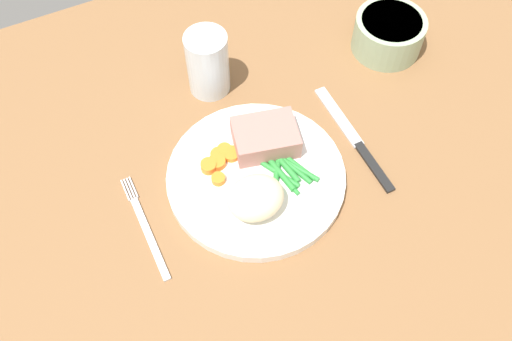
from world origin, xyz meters
TOP-DOWN VIEW (x-y plane):
  - dining_table at (0.00, 0.00)cm, footprint 120.00×90.00cm
  - dinner_plate at (-1.59, -0.79)cm, footprint 25.01×25.01cm
  - meat_portion at (1.78, 3.15)cm, footprint 10.22×8.57cm
  - mashed_potatoes at (-3.84, -5.29)cm, footprint 7.75×6.62cm
  - carrot_slices at (-5.66, 3.16)cm, footprint 6.09×6.07cm
  - green_beans at (2.36, -2.02)cm, footprint 7.11×9.05cm
  - fork at (-18.19, -1.04)cm, footprint 1.44×16.60cm
  - knife at (14.52, -1.07)cm, footprint 1.70×20.50cm
  - water_glass at (-0.58, 17.89)cm, footprint 6.40×6.40cm
  - salad_bowl at (28.80, 12.98)cm, footprint 11.26×11.26cm

SIDE VIEW (x-z plane):
  - dining_table at x=0.00cm, z-range 0.00..2.00cm
  - knife at x=14.52cm, z-range 1.88..2.52cm
  - fork at x=-18.19cm, z-range 2.00..2.40cm
  - dinner_plate at x=-1.59cm, z-range 2.00..3.60cm
  - green_beans at x=2.36cm, z-range 3.54..4.44cm
  - carrot_slices at x=-5.66cm, z-range 3.47..4.72cm
  - salad_bowl at x=28.80cm, z-range 2.38..8.31cm
  - meat_portion at x=1.78cm, z-range 3.60..7.18cm
  - mashed_potatoes at x=-3.84cm, z-range 3.60..8.37cm
  - water_glass at x=-0.58cm, z-range 1.21..11.70cm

